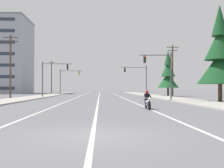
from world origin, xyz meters
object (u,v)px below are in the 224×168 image
(traffic_signal_mid_left, at_px, (67,78))
(conifer_tree_right_verge_far, at_px, (168,75))
(motorcycle_with_rider, at_px, (147,101))
(conifer_tree_right_verge_near, at_px, (220,57))
(traffic_signal_near_right, at_px, (162,69))
(utility_pole_right_far, at_px, (173,69))
(utility_pole_left_near, at_px, (11,64))
(traffic_signal_mid_right, at_px, (139,76))
(utility_pole_left_far, at_px, (51,77))
(traffic_signal_near_left, at_px, (51,74))

(traffic_signal_mid_left, height_order, conifer_tree_right_verge_far, conifer_tree_right_verge_far)
(motorcycle_with_rider, height_order, conifer_tree_right_verge_near, conifer_tree_right_verge_near)
(traffic_signal_near_right, xyz_separation_m, utility_pole_right_far, (6.39, 18.88, 1.38))
(conifer_tree_right_verge_far, bearing_deg, traffic_signal_mid_left, 149.44)
(conifer_tree_right_verge_far, bearing_deg, utility_pole_left_near, -163.24)
(traffic_signal_mid_right, xyz_separation_m, utility_pole_left_far, (-22.75, 29.17, 1.02))
(traffic_signal_near_left, xyz_separation_m, conifer_tree_right_verge_far, (21.97, 6.22, 0.10))
(traffic_signal_mid_right, bearing_deg, motorcycle_with_rider, -96.99)
(motorcycle_with_rider, height_order, traffic_signal_mid_left, traffic_signal_mid_left)
(motorcycle_with_rider, distance_m, conifer_tree_right_verge_near, 15.40)
(motorcycle_with_rider, bearing_deg, conifer_tree_right_verge_far, 73.35)
(traffic_signal_mid_right, xyz_separation_m, utility_pole_right_far, (6.44, -1.72, 1.30))
(motorcycle_with_rider, xyz_separation_m, utility_pole_left_far, (-18.58, 63.18, 4.56))
(traffic_signal_near_left, bearing_deg, utility_pole_left_near, -159.96)
(conifer_tree_right_verge_near, bearing_deg, conifer_tree_right_verge_far, 91.47)
(traffic_signal_near_right, relative_size, conifer_tree_right_verge_near, 0.54)
(traffic_signal_mid_left, relative_size, utility_pole_left_far, 0.63)
(traffic_signal_mid_right, bearing_deg, traffic_signal_near_right, -89.84)
(traffic_signal_near_right, height_order, utility_pole_left_near, utility_pole_left_near)
(traffic_signal_mid_left, bearing_deg, motorcycle_with_rider, -75.51)
(traffic_signal_near_right, relative_size, traffic_signal_mid_left, 1.00)
(traffic_signal_mid_left, bearing_deg, utility_pole_right_far, -30.59)
(traffic_signal_near_right, bearing_deg, utility_pole_left_far, 114.63)
(conifer_tree_right_verge_near, height_order, conifer_tree_right_verge_far, conifer_tree_right_verge_near)
(traffic_signal_mid_left, bearing_deg, conifer_tree_right_verge_near, -57.79)
(traffic_signal_near_right, xyz_separation_m, utility_pole_left_far, (-22.81, 49.76, 1.10))
(traffic_signal_mid_left, distance_m, conifer_tree_right_verge_near, 41.57)
(motorcycle_with_rider, bearing_deg, traffic_signal_mid_right, 83.01)
(traffic_signal_near_left, xyz_separation_m, conifer_tree_right_verge_near, (22.54, -16.20, 1.16))
(traffic_signal_mid_right, height_order, utility_pole_left_far, utility_pole_left_far)
(utility_pole_left_far, relative_size, conifer_tree_right_verge_near, 0.86)
(conifer_tree_right_verge_far, bearing_deg, traffic_signal_near_right, -106.06)
(utility_pole_left_near, xyz_separation_m, utility_pole_left_far, (-0.21, 38.88, -0.44))
(utility_pole_right_far, distance_m, conifer_tree_right_verge_near, 21.93)
(traffic_signal_mid_left, xyz_separation_m, utility_pole_left_far, (-6.82, 17.66, 1.01))
(traffic_signal_near_left, distance_m, utility_pole_left_near, 6.78)
(traffic_signal_near_right, height_order, utility_pole_right_far, utility_pole_right_far)
(conifer_tree_right_verge_far, bearing_deg, utility_pole_right_far, -31.51)
(motorcycle_with_rider, xyz_separation_m, traffic_signal_mid_right, (4.17, 34.02, 3.54))
(traffic_signal_mid_right, distance_m, traffic_signal_mid_left, 19.66)
(traffic_signal_near_right, bearing_deg, utility_pole_left_near, 154.29)
(traffic_signal_near_left, xyz_separation_m, traffic_signal_mid_right, (16.33, 7.45, 0.01))
(motorcycle_with_rider, height_order, utility_pole_right_far, utility_pole_right_far)
(utility_pole_right_far, relative_size, conifer_tree_right_verge_near, 0.88)
(traffic_signal_near_right, relative_size, utility_pole_left_far, 0.63)
(traffic_signal_near_left, height_order, utility_pole_left_far, utility_pole_left_far)
(traffic_signal_near_right, relative_size, utility_pole_right_far, 0.61)
(traffic_signal_near_left, distance_m, utility_pole_right_far, 23.52)
(utility_pole_left_far, bearing_deg, traffic_signal_near_left, -80.05)
(traffic_signal_mid_left, relative_size, utility_pole_right_far, 0.61)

